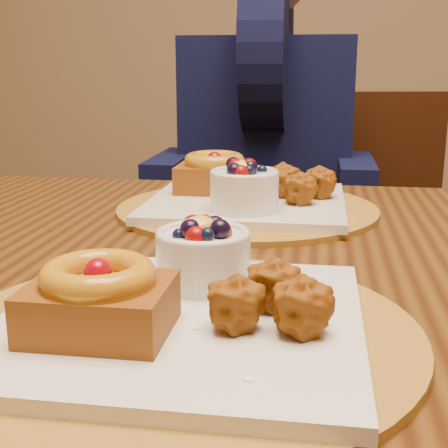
{
  "coord_description": "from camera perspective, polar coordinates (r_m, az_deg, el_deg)",
  "views": [
    {
      "loc": [
        -0.02,
        -0.7,
        0.96
      ],
      "look_at": [
        -0.09,
        -0.2,
        0.84
      ],
      "focal_mm": 50.0,
      "sensor_mm": 36.0,
      "label": 1
    }
  ],
  "objects": [
    {
      "name": "diner",
      "position": [
        1.49,
        3.97,
        9.8
      ],
      "size": [
        0.49,
        0.47,
        0.79
      ],
      "rotation": [
        0.0,
        0.0,
        -0.01
      ],
      "color": "black",
      "rests_on": "ground"
    },
    {
      "name": "dining_table",
      "position": [
        0.73,
        0.01,
        -8.68
      ],
      "size": [
        1.6,
        0.9,
        0.76
      ],
      "color": "#321809",
      "rests_on": "ground"
    },
    {
      "name": "place_setting_near",
      "position": [
        0.5,
        -4.07,
        -7.71
      ],
      "size": [
        0.38,
        0.38,
        0.08
      ],
      "color": "brown",
      "rests_on": "dining_table"
    },
    {
      "name": "place_setting_far",
      "position": [
        0.91,
        1.9,
        2.68
      ],
      "size": [
        0.38,
        0.38,
        0.09
      ],
      "color": "brown",
      "rests_on": "dining_table"
    },
    {
      "name": "chair_far",
      "position": [
        1.7,
        13.41,
        -2.05
      ],
      "size": [
        0.51,
        0.51,
        0.89
      ],
      "rotation": [
        0.0,
        0.0,
        0.19
      ],
      "color": "black",
      "rests_on": "ground"
    }
  ]
}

